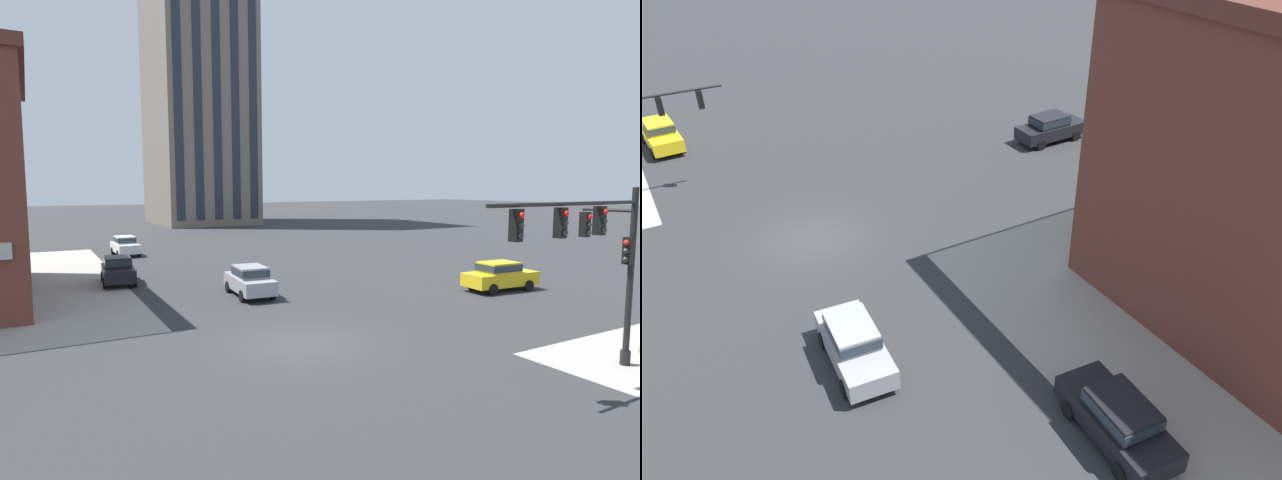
% 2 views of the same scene
% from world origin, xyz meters
% --- Properties ---
extents(ground_plane, '(320.00, 320.00, 0.00)m').
position_xyz_m(ground_plane, '(0.00, 0.00, 0.00)').
color(ground_plane, '#2D2D30').
extents(traffic_signal_main, '(7.04, 2.09, 6.01)m').
position_xyz_m(traffic_signal_main, '(6.77, -7.47, 4.07)').
color(traffic_signal_main, black).
rests_on(traffic_signal_main, ground).
extents(car_main_northbound_near, '(2.14, 4.52, 1.68)m').
position_xyz_m(car_main_northbound_near, '(-4.30, 16.34, 0.92)').
color(car_main_northbound_near, black).
rests_on(car_main_northbound_near, ground).
extents(car_main_northbound_far, '(2.00, 4.46, 1.68)m').
position_xyz_m(car_main_northbound_far, '(-1.75, 29.92, 0.92)').
color(car_main_northbound_far, silver).
rests_on(car_main_northbound_far, ground).
extents(car_main_southbound_far, '(2.14, 4.52, 1.68)m').
position_xyz_m(car_main_southbound_far, '(1.47, 8.94, 0.92)').
color(car_main_southbound_far, '#99999E').
rests_on(car_main_southbound_far, ground).
extents(car_cross_westbound, '(4.52, 2.14, 1.68)m').
position_xyz_m(car_cross_westbound, '(14.63, 3.12, 0.92)').
color(car_cross_westbound, gold).
rests_on(car_cross_westbound, ground).
extents(residential_tower_skyline_right, '(14.40, 19.31, 57.24)m').
position_xyz_m(residential_tower_skyline_right, '(15.70, 65.74, 28.64)').
color(residential_tower_skyline_right, '#70665B').
rests_on(residential_tower_skyline_right, ground).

